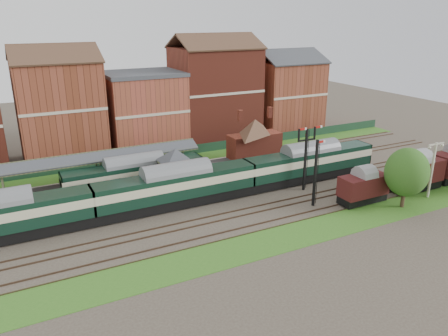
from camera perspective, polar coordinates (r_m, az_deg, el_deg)
name	(u,v)px	position (r m, az deg, el deg)	size (l,w,h in m)	color
ground	(210,200)	(52.91, -1.80, -4.18)	(160.00, 160.00, 0.00)	#473D33
grass_back	(165,162)	(66.77, -7.72, 0.75)	(90.00, 4.50, 0.06)	#2D6619
grass_front	(263,243)	(43.45, 5.13, -9.74)	(90.00, 5.00, 0.06)	#2D6619
fence	(160,154)	(68.35, -8.32, 1.79)	(90.00, 0.12, 1.50)	#193823
platform	(146,177)	(59.56, -10.21, -1.23)	(55.00, 3.40, 1.00)	#2D2D2D
signal_box	(176,171)	(53.44, -6.24, -0.37)	(5.40, 5.40, 6.00)	#5A7150
brick_hut	(234,176)	(57.25, 1.31, -1.02)	(3.20, 2.64, 2.94)	brown
station_building	(255,137)	(65.11, 4.03, 4.01)	(8.10, 8.10, 5.90)	maroon
canopy	(97,155)	(56.95, -16.21, 1.69)	(26.00, 3.89, 4.08)	#454B2F
semaphore_bracket	(306,155)	(55.28, 10.63, 1.66)	(3.60, 0.25, 8.18)	black
semaphore_siding	(315,172)	(50.90, 11.86, -0.53)	(1.23, 0.25, 8.00)	black
yard_lamp	(432,167)	(57.79, 25.58, 0.15)	(2.60, 0.22, 7.00)	beige
town_backdrop	(143,107)	(73.25, -10.51, 7.90)	(69.00, 10.00, 16.00)	maroon
dmu_train	(177,186)	(50.39, -6.20, -2.36)	(57.23, 3.01, 4.40)	black
platform_railcar	(135,175)	(55.40, -11.58, -0.84)	(17.52, 2.76, 4.03)	black
goods_van_a	(363,187)	(53.87, 17.73, -2.34)	(5.92, 2.57, 3.59)	black
goods_van_b	(417,173)	(60.18, 23.87, -0.54)	(6.86, 2.97, 4.16)	black
tree_far	(407,172)	(53.48, 22.76, -0.52)	(4.89, 4.89, 7.14)	#382619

